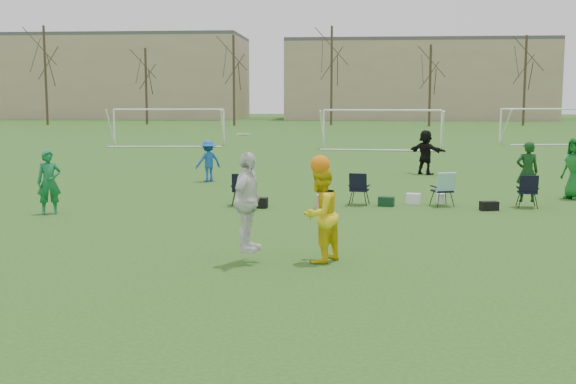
# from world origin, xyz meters

# --- Properties ---
(ground) EXTENTS (260.00, 260.00, 0.00)m
(ground) POSITION_xyz_m (0.00, 0.00, 0.00)
(ground) COLOR #294917
(ground) RESTS_ON ground
(fielder_green_near) EXTENTS (0.76, 0.65, 1.76)m
(fielder_green_near) POSITION_xyz_m (-6.30, 5.60, 0.88)
(fielder_green_near) COLOR #136C38
(fielder_green_near) RESTS_ON ground
(fielder_blue) EXTENTS (1.17, 1.08, 1.58)m
(fielder_blue) POSITION_xyz_m (-3.43, 13.59, 0.79)
(fielder_blue) COLOR #1651A8
(fielder_blue) RESTS_ON ground
(fielder_green_far) EXTENTS (1.02, 1.14, 1.96)m
(fielder_green_far) POSITION_xyz_m (9.00, 9.80, 0.98)
(fielder_green_far) COLOR #11651F
(fielder_green_far) RESTS_ON ground
(fielder_black) EXTENTS (1.65, 1.54, 1.85)m
(fielder_black) POSITION_xyz_m (5.09, 16.90, 0.93)
(fielder_black) COLOR black
(fielder_black) RESTS_ON ground
(center_contest) EXTENTS (2.29, 1.40, 2.52)m
(center_contest) POSITION_xyz_m (0.69, 0.27, 1.07)
(center_contest) COLOR white
(center_contest) RESTS_ON ground
(sideline_setup) EXTENTS (9.02, 1.61, 1.91)m
(sideline_setup) POSITION_xyz_m (4.01, 7.89, 0.57)
(sideline_setup) COLOR #0F3913
(sideline_setup) RESTS_ON ground
(goal_left) EXTENTS (7.39, 0.76, 2.46)m
(goal_left) POSITION_xyz_m (-10.00, 34.00, 1.92)
(goal_left) COLOR white
(goal_left) RESTS_ON ground
(goal_mid) EXTENTS (7.40, 0.63, 2.46)m
(goal_mid) POSITION_xyz_m (4.00, 32.00, 1.92)
(goal_mid) COLOR white
(goal_mid) RESTS_ON ground
(goal_right) EXTENTS (7.35, 1.14, 2.46)m
(goal_right) POSITION_xyz_m (16.00, 38.00, 1.92)
(goal_right) COLOR white
(goal_right) RESTS_ON ground
(tree_line) EXTENTS (110.28, 3.28, 11.40)m
(tree_line) POSITION_xyz_m (0.24, 69.85, 5.09)
(tree_line) COLOR #382B21
(tree_line) RESTS_ON ground
(building_row) EXTENTS (126.00, 16.00, 13.00)m
(building_row) POSITION_xyz_m (6.73, 96.00, 5.99)
(building_row) COLOR tan
(building_row) RESTS_ON ground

